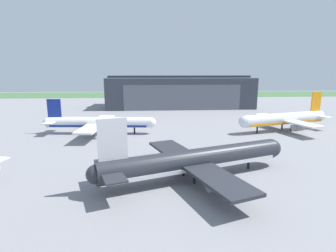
{
  "coord_description": "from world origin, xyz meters",
  "views": [
    {
      "loc": [
        -11.76,
        -57.31,
        21.57
      ],
      "look_at": [
        -6.9,
        19.78,
        5.42
      ],
      "focal_mm": 28.61,
      "sensor_mm": 36.0,
      "label": 1
    }
  ],
  "objects_px": {
    "airliner_far_right": "(284,119)",
    "airliner_near_left": "(196,160)",
    "airliner_far_left": "(99,123)",
    "maintenance_hangar": "(179,92)"
  },
  "relations": [
    {
      "from": "maintenance_hangar",
      "to": "airliner_far_left",
      "type": "height_order",
      "value": "maintenance_hangar"
    },
    {
      "from": "airliner_far_left",
      "to": "airliner_far_right",
      "type": "xyz_separation_m",
      "value": [
        65.92,
        0.31,
        0.45
      ]
    },
    {
      "from": "airliner_near_left",
      "to": "maintenance_hangar",
      "type": "bearing_deg",
      "value": 85.85
    },
    {
      "from": "airliner_far_left",
      "to": "airliner_near_left",
      "type": "relative_size",
      "value": 0.96
    },
    {
      "from": "maintenance_hangar",
      "to": "airliner_far_left",
      "type": "xyz_separation_m",
      "value": [
        -35.07,
        -68.88,
        -4.98
      ]
    },
    {
      "from": "maintenance_hangar",
      "to": "airliner_far_right",
      "type": "relative_size",
      "value": 2.3
    },
    {
      "from": "airliner_far_right",
      "to": "airliner_near_left",
      "type": "bearing_deg",
      "value": -133.21
    },
    {
      "from": "airliner_far_left",
      "to": "airliner_near_left",
      "type": "xyz_separation_m",
      "value": [
        27.09,
        -41.04,
        0.02
      ]
    },
    {
      "from": "maintenance_hangar",
      "to": "airliner_far_right",
      "type": "bearing_deg",
      "value": -65.78
    },
    {
      "from": "airliner_far_right",
      "to": "airliner_near_left",
      "type": "relative_size",
      "value": 0.89
    }
  ]
}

